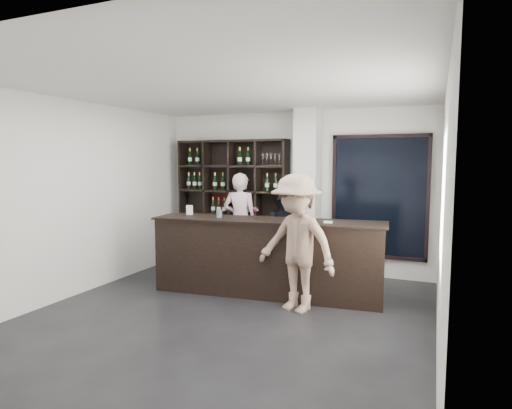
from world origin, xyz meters
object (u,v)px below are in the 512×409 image
at_px(wine_shelf, 232,203).
at_px(tasting_counter, 267,257).
at_px(taster_pink, 240,221).
at_px(taster_black, 281,231).
at_px(customer, 297,243).

height_order(wine_shelf, tasting_counter, wine_shelf).
height_order(taster_pink, taster_black, taster_pink).
height_order(tasting_counter, taster_black, taster_black).
relative_size(wine_shelf, taster_black, 1.59).
bearing_deg(tasting_counter, taster_pink, 122.88).
height_order(wine_shelf, customer, wine_shelf).
bearing_deg(tasting_counter, wine_shelf, 125.42).
bearing_deg(taster_black, customer, 113.31).
bearing_deg(customer, taster_black, 133.77).
relative_size(wine_shelf, tasting_counter, 0.69).
bearing_deg(wine_shelf, taster_pink, -34.26).
distance_m(taster_pink, taster_black, 0.82).
bearing_deg(customer, tasting_counter, 160.21).
distance_m(tasting_counter, taster_pink, 1.69).
relative_size(tasting_counter, taster_pink, 1.94).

